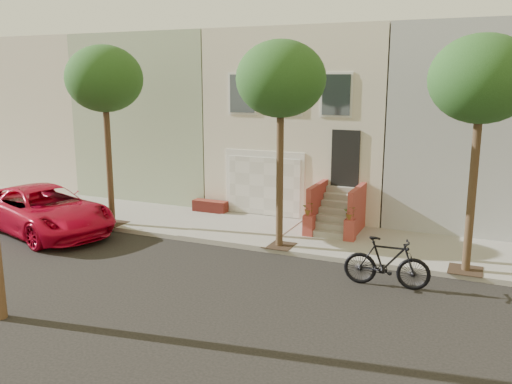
% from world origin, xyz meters
% --- Properties ---
extents(ground, '(90.00, 90.00, 0.00)m').
position_xyz_m(ground, '(0.00, 0.00, 0.00)').
color(ground, black).
rests_on(ground, ground).
extents(sidewalk, '(40.00, 3.70, 0.15)m').
position_xyz_m(sidewalk, '(0.00, 5.35, 0.07)').
color(sidewalk, gray).
rests_on(sidewalk, ground).
extents(house_row, '(33.10, 11.70, 7.00)m').
position_xyz_m(house_row, '(0.00, 11.19, 3.64)').
color(house_row, beige).
rests_on(house_row, sidewalk).
extents(tree_left, '(2.70, 2.57, 6.30)m').
position_xyz_m(tree_left, '(-5.50, 3.90, 5.26)').
color(tree_left, '#2D2116').
rests_on(tree_left, sidewalk).
extents(tree_mid, '(2.70, 2.57, 6.30)m').
position_xyz_m(tree_mid, '(1.00, 3.90, 5.26)').
color(tree_mid, '#2D2116').
rests_on(tree_mid, sidewalk).
extents(tree_right, '(2.70, 2.57, 6.30)m').
position_xyz_m(tree_right, '(6.50, 3.90, 5.26)').
color(tree_right, '#2D2116').
rests_on(tree_right, sidewalk).
extents(pickup_truck, '(6.43, 4.32, 1.64)m').
position_xyz_m(pickup_truck, '(-7.22, 2.41, 0.82)').
color(pickup_truck, '#B90627').
rests_on(pickup_truck, ground).
extents(motorcycle, '(2.25, 0.79, 1.33)m').
position_xyz_m(motorcycle, '(4.65, 2.19, 0.66)').
color(motorcycle, black).
rests_on(motorcycle, ground).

